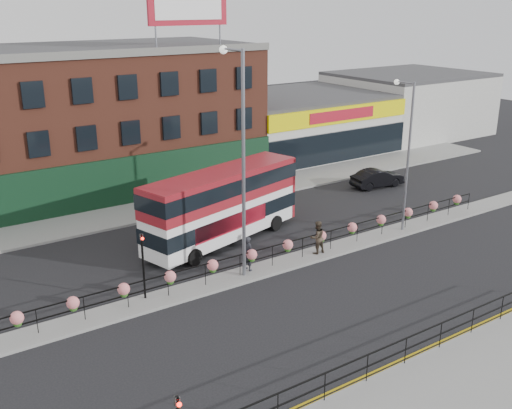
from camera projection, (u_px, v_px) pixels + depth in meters
ground at (287, 264)px, 31.90m from camera, size 120.00×120.00×0.00m
south_pavement at (479, 372)px, 22.46m from camera, size 60.00×4.00×0.15m
north_pavement at (183, 203)px, 41.29m from camera, size 60.00×4.00×0.15m
median at (287, 263)px, 31.88m from camera, size 60.00×1.60×0.15m
yellow_line_inner at (431, 346)px, 24.29m from camera, size 60.00×0.10×0.01m
yellow_line_outer at (434, 348)px, 24.15m from camera, size 60.00×0.10×0.01m
brick_building at (81, 119)px, 43.78m from camera, size 25.00×12.21×10.30m
supermarket at (297, 123)px, 55.15m from camera, size 15.00×12.25×5.30m
warehouse_east at (407, 103)px, 62.89m from camera, size 14.50×12.00×6.30m
billboard at (188, 3)px, 40.74m from camera, size 6.00×0.29×4.40m
median_railing at (288, 246)px, 31.56m from camera, size 30.04×0.56×1.23m
south_railing at (406, 345)px, 22.61m from camera, size 20.04×0.05×1.12m
double_decker_bus at (223, 199)px, 34.07m from camera, size 10.80×5.12×4.25m
car at (377, 178)px, 44.95m from camera, size 2.41×4.48×1.36m
pedestrian_a at (248, 253)px, 30.54m from camera, size 0.84×0.70×1.84m
pedestrian_b at (317, 237)px, 32.61m from camera, size 0.94×0.76×1.85m
lamp_column_west at (240, 146)px, 28.37m from camera, size 0.40×1.96×11.17m
lamp_column_east at (406, 144)px, 34.79m from camera, size 0.32×1.56×8.87m
traffic_light_median at (142, 252)px, 27.17m from camera, size 0.15×0.28×3.65m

